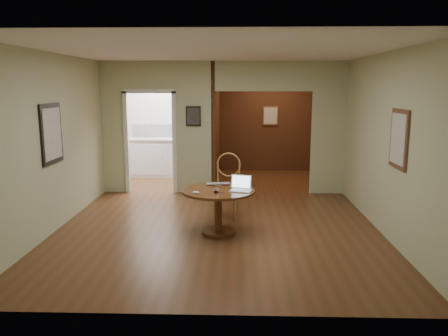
{
  "coord_description": "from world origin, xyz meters",
  "views": [
    {
      "loc": [
        0.31,
        -6.41,
        2.19
      ],
      "look_at": [
        0.11,
        -0.2,
        1.03
      ],
      "focal_mm": 35.0,
      "sensor_mm": 36.0,
      "label": 1
    }
  ],
  "objects_px": {
    "chair": "(227,182)",
    "closed_laptop": "(218,185)",
    "open_laptop": "(241,186)",
    "dining_table": "(218,201)"
  },
  "relations": [
    {
      "from": "closed_laptop",
      "to": "chair",
      "type": "bearing_deg",
      "value": 71.37
    },
    {
      "from": "chair",
      "to": "open_laptop",
      "type": "bearing_deg",
      "value": -64.6
    },
    {
      "from": "dining_table",
      "to": "closed_laptop",
      "type": "distance_m",
      "value": 0.34
    },
    {
      "from": "open_laptop",
      "to": "closed_laptop",
      "type": "relative_size",
      "value": 0.95
    },
    {
      "from": "dining_table",
      "to": "chair",
      "type": "height_order",
      "value": "chair"
    },
    {
      "from": "closed_laptop",
      "to": "open_laptop",
      "type": "bearing_deg",
      "value": -47.67
    },
    {
      "from": "chair",
      "to": "closed_laptop",
      "type": "relative_size",
      "value": 2.96
    },
    {
      "from": "chair",
      "to": "closed_laptop",
      "type": "bearing_deg",
      "value": -89.97
    },
    {
      "from": "dining_table",
      "to": "chair",
      "type": "distance_m",
      "value": 0.9
    },
    {
      "from": "dining_table",
      "to": "open_laptop",
      "type": "distance_m",
      "value": 0.41
    }
  ]
}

